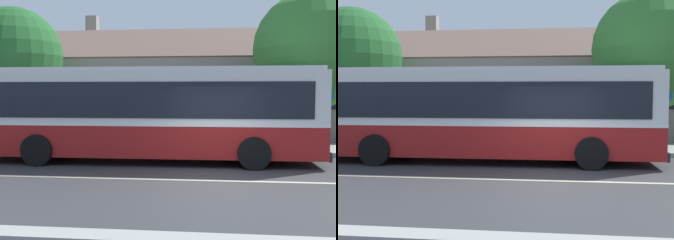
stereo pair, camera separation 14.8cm
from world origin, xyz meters
TOP-DOWN VIEW (x-y plane):
  - ground_plane at (0.00, 0.00)m, footprint 300.00×300.00m
  - sidewalk_far at (0.00, 6.00)m, footprint 60.00×3.00m
  - lane_divider_stripe at (0.00, 0.00)m, footprint 60.00×0.16m
  - community_building at (-2.17, 14.30)m, footprint 21.40×10.51m
  - transit_bus at (-2.47, 2.90)m, footprint 11.69×2.85m
  - bench_down_street at (-7.44, 5.49)m, footprint 1.78×0.51m
  - street_tree_primary at (3.83, 6.62)m, footprint 4.78×4.78m
  - street_tree_secondary at (-8.88, 6.87)m, footprint 4.31×4.31m
  - bus_stop_sign at (4.07, 4.99)m, footprint 0.36×0.07m

SIDE VIEW (x-z plane):
  - ground_plane at x=0.00m, z-range 0.00..0.00m
  - lane_divider_stripe at x=0.00m, z-range 0.00..0.01m
  - sidewalk_far at x=0.00m, z-range 0.00..0.15m
  - bench_down_street at x=-7.44m, z-range 0.10..1.04m
  - bus_stop_sign at x=4.07m, z-range 0.44..2.84m
  - transit_bus at x=-2.47m, z-range 0.12..3.24m
  - community_building at x=-2.17m, z-range -1.45..5.68m
  - street_tree_secondary at x=-8.88m, z-range 0.73..6.79m
  - street_tree_primary at x=3.83m, z-range 0.81..7.24m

